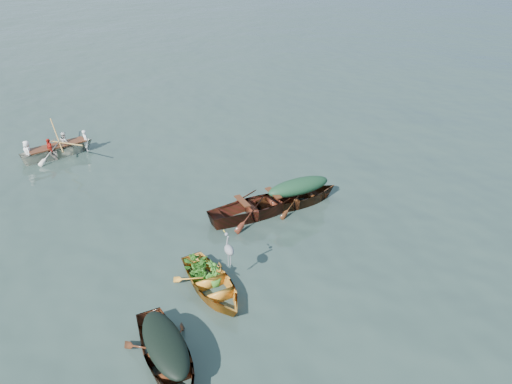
{
  "coord_description": "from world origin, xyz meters",
  "views": [
    {
      "loc": [
        -5.59,
        -10.8,
        8.37
      ],
      "look_at": [
        0.3,
        2.29,
        0.5
      ],
      "focal_mm": 35.0,
      "sensor_mm": 36.0,
      "label": 1
    }
  ],
  "objects_px": {
    "dark_covered_boat": "(168,366)",
    "yellow_dinghy": "(212,291)",
    "rowed_boat": "(60,156)",
    "heron": "(229,255)",
    "open_wooden_boat": "(258,215)",
    "green_tarp_boat": "(298,204)"
  },
  "relations": [
    {
      "from": "open_wooden_boat",
      "to": "dark_covered_boat",
      "type": "bearing_deg",
      "value": 134.77
    },
    {
      "from": "rowed_boat",
      "to": "dark_covered_boat",
      "type": "bearing_deg",
      "value": 171.29
    },
    {
      "from": "open_wooden_boat",
      "to": "green_tarp_boat",
      "type": "bearing_deg",
      "value": -90.51
    },
    {
      "from": "heron",
      "to": "dark_covered_boat",
      "type": "bearing_deg",
      "value": -144.2
    },
    {
      "from": "dark_covered_boat",
      "to": "open_wooden_boat",
      "type": "height_order",
      "value": "open_wooden_boat"
    },
    {
      "from": "dark_covered_boat",
      "to": "yellow_dinghy",
      "type": "bearing_deg",
      "value": 46.08
    },
    {
      "from": "green_tarp_boat",
      "to": "open_wooden_boat",
      "type": "height_order",
      "value": "open_wooden_boat"
    },
    {
      "from": "yellow_dinghy",
      "to": "open_wooden_boat",
      "type": "height_order",
      "value": "open_wooden_boat"
    },
    {
      "from": "dark_covered_boat",
      "to": "rowed_boat",
      "type": "bearing_deg",
      "value": 92.72
    },
    {
      "from": "yellow_dinghy",
      "to": "green_tarp_boat",
      "type": "bearing_deg",
      "value": 29.89
    },
    {
      "from": "dark_covered_boat",
      "to": "open_wooden_boat",
      "type": "xyz_separation_m",
      "value": [
        4.31,
        4.84,
        0.0
      ]
    },
    {
      "from": "rowed_boat",
      "to": "heron",
      "type": "bearing_deg",
      "value": -175.85
    },
    {
      "from": "heron",
      "to": "green_tarp_boat",
      "type": "bearing_deg",
      "value": 32.75
    },
    {
      "from": "yellow_dinghy",
      "to": "green_tarp_boat",
      "type": "height_order",
      "value": "green_tarp_boat"
    },
    {
      "from": "open_wooden_boat",
      "to": "rowed_boat",
      "type": "distance_m",
      "value": 9.19
    },
    {
      "from": "rowed_boat",
      "to": "heron",
      "type": "xyz_separation_m",
      "value": [
        3.32,
        -10.26,
        0.91
      ]
    },
    {
      "from": "yellow_dinghy",
      "to": "rowed_boat",
      "type": "xyz_separation_m",
      "value": [
        -2.78,
        10.37,
        0.0
      ]
    },
    {
      "from": "dark_covered_boat",
      "to": "heron",
      "type": "relative_size",
      "value": 4.16
    },
    {
      "from": "rowed_boat",
      "to": "heron",
      "type": "relative_size",
      "value": 4.36
    },
    {
      "from": "green_tarp_boat",
      "to": "rowed_boat",
      "type": "distance_m",
      "value": 10.09
    },
    {
      "from": "dark_covered_boat",
      "to": "rowed_boat",
      "type": "height_order",
      "value": "dark_covered_boat"
    },
    {
      "from": "yellow_dinghy",
      "to": "dark_covered_boat",
      "type": "relative_size",
      "value": 0.86
    }
  ]
}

